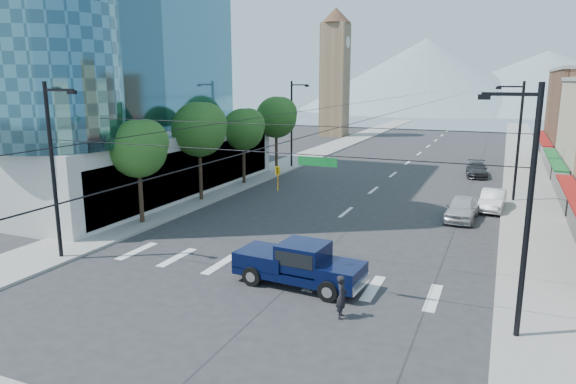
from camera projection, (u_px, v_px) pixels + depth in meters
name	position (u px, v px, depth m)	size (l,w,h in m)	color
ground	(257.00, 283.00, 23.34)	(160.00, 160.00, 0.00)	#28282B
sidewalk_left	(313.00, 154.00, 63.88)	(4.00, 120.00, 0.15)	gray
sidewalk_right	(524.00, 166.00, 54.72)	(4.00, 120.00, 0.15)	gray
office_tower	(46.00, 14.00, 42.75)	(29.50, 27.00, 30.00)	#B7B7B2
clock_tower	(335.00, 70.00, 83.14)	(4.80, 4.80, 20.40)	#8C6B4C
mountain_left	(425.00, 74.00, 161.64)	(80.00, 80.00, 22.00)	gray
mountain_right	(546.00, 81.00, 157.70)	(90.00, 90.00, 18.00)	gray
tree_near	(140.00, 147.00, 31.99)	(3.65, 3.64, 6.71)	black
tree_midnear	(201.00, 128.00, 38.16)	(4.09, 4.09, 7.52)	black
tree_midfar	(245.00, 128.00, 44.58)	(3.65, 3.64, 6.71)	black
tree_far	(278.00, 116.00, 50.75)	(4.09, 4.09, 7.52)	black
signal_rig	(249.00, 188.00, 21.38)	(21.80, 0.20, 9.00)	black
lamp_pole_nw	(293.00, 121.00, 53.34)	(2.00, 0.25, 9.00)	black
lamp_pole_ne	(517.00, 137.00, 38.00)	(2.00, 0.25, 9.00)	black
pickup_truck	(299.00, 263.00, 22.95)	(6.07, 2.66, 2.01)	#060E32
pedestrian	(342.00, 297.00, 19.81)	(0.63, 0.41, 1.73)	black
parked_car_near	(462.00, 208.00, 33.87)	(1.84, 4.58, 1.56)	silver
parked_car_mid	(493.00, 200.00, 36.43)	(1.53, 4.39, 1.45)	white
parked_car_far	(477.00, 169.00, 49.24)	(1.89, 4.66, 1.35)	#2D2C2E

